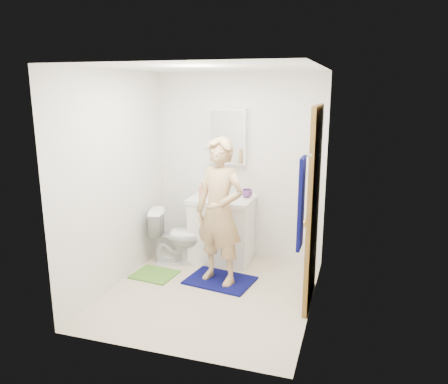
# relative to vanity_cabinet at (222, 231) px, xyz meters

# --- Properties ---
(floor) EXTENTS (2.20, 2.40, 0.02)m
(floor) POSITION_rel_vanity_cabinet_xyz_m (0.15, -0.91, -0.41)
(floor) COLOR beige
(floor) RESTS_ON ground
(ceiling) EXTENTS (2.20, 2.40, 0.02)m
(ceiling) POSITION_rel_vanity_cabinet_xyz_m (0.15, -0.91, 2.01)
(ceiling) COLOR white
(ceiling) RESTS_ON ground
(wall_back) EXTENTS (2.20, 0.02, 2.40)m
(wall_back) POSITION_rel_vanity_cabinet_xyz_m (0.15, 0.30, 0.80)
(wall_back) COLOR silver
(wall_back) RESTS_ON ground
(wall_front) EXTENTS (2.20, 0.02, 2.40)m
(wall_front) POSITION_rel_vanity_cabinet_xyz_m (0.15, -2.12, 0.80)
(wall_front) COLOR silver
(wall_front) RESTS_ON ground
(wall_left) EXTENTS (0.02, 2.40, 2.40)m
(wall_left) POSITION_rel_vanity_cabinet_xyz_m (-0.96, -0.91, 0.80)
(wall_left) COLOR silver
(wall_left) RESTS_ON ground
(wall_right) EXTENTS (0.02, 2.40, 2.40)m
(wall_right) POSITION_rel_vanity_cabinet_xyz_m (1.26, -0.91, 0.80)
(wall_right) COLOR silver
(wall_right) RESTS_ON ground
(vanity_cabinet) EXTENTS (0.75, 0.55, 0.80)m
(vanity_cabinet) POSITION_rel_vanity_cabinet_xyz_m (0.00, 0.00, 0.00)
(vanity_cabinet) COLOR white
(vanity_cabinet) RESTS_ON floor
(countertop) EXTENTS (0.79, 0.59, 0.05)m
(countertop) POSITION_rel_vanity_cabinet_xyz_m (0.00, 0.00, 0.43)
(countertop) COLOR white
(countertop) RESTS_ON vanity_cabinet
(sink_basin) EXTENTS (0.40, 0.40, 0.03)m
(sink_basin) POSITION_rel_vanity_cabinet_xyz_m (0.00, 0.00, 0.44)
(sink_basin) COLOR white
(sink_basin) RESTS_ON countertop
(faucet) EXTENTS (0.03, 0.03, 0.12)m
(faucet) POSITION_rel_vanity_cabinet_xyz_m (0.00, 0.18, 0.51)
(faucet) COLOR silver
(faucet) RESTS_ON countertop
(medicine_cabinet) EXTENTS (0.50, 0.12, 0.70)m
(medicine_cabinet) POSITION_rel_vanity_cabinet_xyz_m (0.00, 0.22, 1.20)
(medicine_cabinet) COLOR white
(medicine_cabinet) RESTS_ON wall_back
(mirror_panel) EXTENTS (0.46, 0.01, 0.66)m
(mirror_panel) POSITION_rel_vanity_cabinet_xyz_m (0.00, 0.16, 1.20)
(mirror_panel) COLOR white
(mirror_panel) RESTS_ON wall_back
(door) EXTENTS (0.05, 0.80, 2.05)m
(door) POSITION_rel_vanity_cabinet_xyz_m (1.22, -0.76, 0.62)
(door) COLOR olive
(door) RESTS_ON ground
(door_knob) EXTENTS (0.07, 0.07, 0.07)m
(door_knob) POSITION_rel_vanity_cabinet_xyz_m (1.18, -1.08, 0.55)
(door_knob) COLOR gold
(door_knob) RESTS_ON door
(towel) EXTENTS (0.03, 0.24, 0.80)m
(towel) POSITION_rel_vanity_cabinet_xyz_m (1.18, -1.48, 0.85)
(towel) COLOR #080A4E
(towel) RESTS_ON wall_right
(towel_hook) EXTENTS (0.06, 0.02, 0.02)m
(towel_hook) POSITION_rel_vanity_cabinet_xyz_m (1.22, -1.48, 1.27)
(towel_hook) COLOR silver
(towel_hook) RESTS_ON wall_right
(toilet) EXTENTS (0.77, 0.56, 0.71)m
(toilet) POSITION_rel_vanity_cabinet_xyz_m (-0.53, -0.22, -0.05)
(toilet) COLOR white
(toilet) RESTS_ON floor
(bath_mat) EXTENTS (0.83, 0.65, 0.02)m
(bath_mat) POSITION_rel_vanity_cabinet_xyz_m (0.17, -0.61, -0.39)
(bath_mat) COLOR #080A4E
(bath_mat) RESTS_ON floor
(green_rug) EXTENTS (0.54, 0.47, 0.02)m
(green_rug) POSITION_rel_vanity_cabinet_xyz_m (-0.64, -0.69, -0.39)
(green_rug) COLOR #589431
(green_rug) RESTS_ON floor
(soap_dispenser) EXTENTS (0.12, 0.12, 0.20)m
(soap_dispenser) POSITION_rel_vanity_cabinet_xyz_m (-0.24, -0.06, 0.55)
(soap_dispenser) COLOR tan
(soap_dispenser) RESTS_ON countertop
(toothbrush_cup) EXTENTS (0.14, 0.14, 0.10)m
(toothbrush_cup) POSITION_rel_vanity_cabinet_xyz_m (0.30, 0.10, 0.50)
(toothbrush_cup) COLOR #6D3C85
(toothbrush_cup) RESTS_ON countertop
(man) EXTENTS (0.70, 0.56, 1.67)m
(man) POSITION_rel_vanity_cabinet_xyz_m (0.17, -0.64, 0.46)
(man) COLOR tan
(man) RESTS_ON bath_mat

